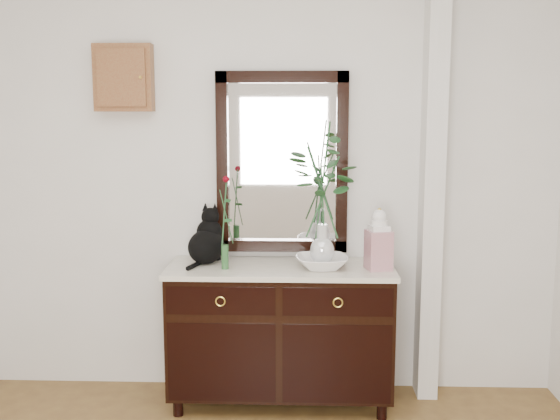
{
  "coord_description": "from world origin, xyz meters",
  "views": [
    {
      "loc": [
        0.23,
        -2.02,
        1.76
      ],
      "look_at": [
        0.1,
        1.63,
        1.2
      ],
      "focal_mm": 42.0,
      "sensor_mm": 36.0,
      "label": 1
    }
  ],
  "objects_px": {
    "cat": "(206,235)",
    "lotus_bowl": "(322,262)",
    "sideboard": "(281,327)",
    "ginger_jar": "(379,239)"
  },
  "relations": [
    {
      "from": "cat",
      "to": "lotus_bowl",
      "type": "bearing_deg",
      "value": 6.75
    },
    {
      "from": "sideboard",
      "to": "lotus_bowl",
      "type": "relative_size",
      "value": 4.41
    },
    {
      "from": "ginger_jar",
      "to": "lotus_bowl",
      "type": "bearing_deg",
      "value": 178.91
    },
    {
      "from": "lotus_bowl",
      "to": "sideboard",
      "type": "bearing_deg",
      "value": 168.72
    },
    {
      "from": "sideboard",
      "to": "cat",
      "type": "relative_size",
      "value": 3.97
    },
    {
      "from": "sideboard",
      "to": "ginger_jar",
      "type": "bearing_deg",
      "value": -5.49
    },
    {
      "from": "sideboard",
      "to": "cat",
      "type": "height_order",
      "value": "cat"
    },
    {
      "from": "sideboard",
      "to": "lotus_bowl",
      "type": "height_order",
      "value": "lotus_bowl"
    },
    {
      "from": "sideboard",
      "to": "ginger_jar",
      "type": "relative_size",
      "value": 3.68
    },
    {
      "from": "cat",
      "to": "ginger_jar",
      "type": "xyz_separation_m",
      "value": [
        1.01,
        -0.12,
        0.01
      ]
    }
  ]
}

